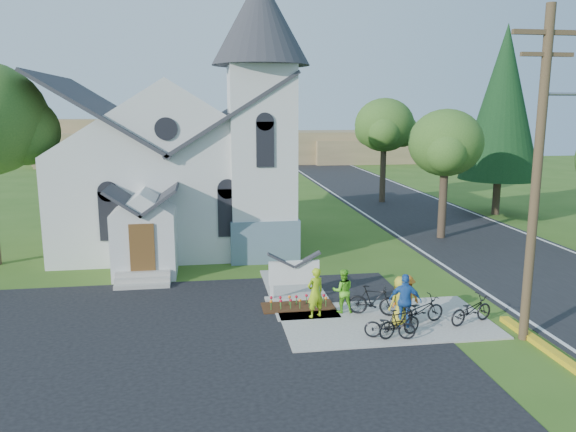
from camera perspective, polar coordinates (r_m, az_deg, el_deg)
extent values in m
plane|color=#335719|center=(18.70, 5.93, -11.47)|extent=(120.00, 120.00, 0.00)
cube|color=black|center=(16.53, -17.21, -15.03)|extent=(20.00, 16.00, 0.02)
cube|color=black|center=(35.56, 15.54, -0.94)|extent=(8.00, 90.00, 0.02)
cube|color=gray|center=(19.54, 9.89, -10.48)|extent=(7.00, 4.00, 0.05)
cube|color=silver|center=(30.10, -11.49, 1.94)|extent=(11.00, 9.00, 5.00)
cube|color=slate|center=(27.25, -2.62, -2.00)|extent=(3.20, 3.20, 2.00)
cube|color=silver|center=(26.68, -2.69, 5.34)|extent=(3.00, 3.00, 9.00)
cone|color=#2C2D32|center=(26.83, -2.82, 19.29)|extent=(4.50, 4.50, 4.00)
cube|color=silver|center=(24.81, -14.31, -2.69)|extent=(2.60, 2.40, 2.80)
cube|color=brown|center=(23.60, -14.60, -3.16)|extent=(1.00, 0.10, 2.00)
cube|color=gray|center=(21.37, 0.61, -8.33)|extent=(2.20, 0.40, 0.10)
cube|color=white|center=(21.10, -1.68, -7.17)|extent=(0.12, 0.12, 1.00)
cube|color=white|center=(21.36, 2.89, -6.95)|extent=(0.12, 0.12, 1.00)
cube|color=white|center=(21.06, 0.62, -5.77)|extent=(1.90, 0.14, 0.90)
cube|color=#3B1E10|center=(20.54, 1.02, -9.20)|extent=(2.60, 1.10, 0.07)
cylinder|color=#4C3926|center=(18.19, 23.91, 3.34)|extent=(0.28, 0.28, 10.00)
cube|color=#4C3926|center=(18.18, 24.98, 16.56)|extent=(2.20, 0.14, 0.14)
cube|color=#4C3926|center=(18.12, 24.82, 14.68)|extent=(1.60, 0.12, 0.12)
cylinder|color=#3D2A21|center=(31.90, 15.44, 1.41)|extent=(0.44, 0.44, 4.05)
ellipsoid|color=#355D20|center=(31.55, 15.75, 7.19)|extent=(4.00, 4.00, 3.60)
cylinder|color=#3D2A21|center=(43.15, 9.61, 4.37)|extent=(0.44, 0.44, 4.50)
ellipsoid|color=#355D20|center=(42.89, 9.77, 9.11)|extent=(4.40, 4.40, 3.96)
cylinder|color=#3D2A21|center=(40.22, 20.40, 1.84)|extent=(0.50, 0.50, 2.40)
cone|color=black|center=(39.79, 21.01, 10.69)|extent=(5.20, 5.20, 10.00)
cube|color=olive|center=(73.63, -0.47, 7.02)|extent=(60.00, 8.00, 4.00)
cube|color=olive|center=(75.03, -12.98, 7.43)|extent=(30.00, 6.00, 5.60)
cube|color=olive|center=(75.70, 11.91, 6.52)|extent=(25.00, 6.00, 3.00)
imported|color=#98BD16|center=(19.31, 2.79, -7.77)|extent=(0.75, 0.63, 1.74)
imported|color=black|center=(18.01, 10.31, -10.89)|extent=(1.67, 0.97, 0.83)
imported|color=#5DBE23|center=(19.86, 5.59, -7.56)|extent=(0.80, 0.65, 1.55)
imported|color=black|center=(19.78, 8.67, -8.47)|extent=(1.82, 1.09, 1.06)
imported|color=#2257AB|center=(18.83, 11.81, -8.42)|extent=(1.13, 0.77, 1.79)
imported|color=black|center=(19.36, 13.29, -9.27)|extent=(1.87, 1.01, 0.93)
imported|color=#C66416|center=(19.46, 11.91, -8.11)|extent=(1.13, 0.83, 1.57)
imported|color=black|center=(18.15, 11.26, -10.59)|extent=(1.61, 0.89, 0.93)
imported|color=gold|center=(18.99, 11.35, -8.44)|extent=(0.94, 0.77, 1.66)
imported|color=black|center=(19.82, 18.11, -9.05)|extent=(1.88, 1.19, 0.93)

